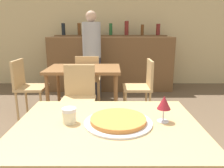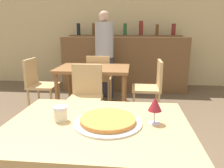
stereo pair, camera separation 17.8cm
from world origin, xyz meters
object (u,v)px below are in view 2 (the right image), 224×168
object	(u,v)px
cheese_shaker	(61,114)
wine_glass	(155,105)
person_standing	(105,52)
chair_far_side_left	(38,82)
pizza_tray	(108,121)
chair_far_side_right	(151,85)
chair_far_side_front	(86,94)
chair_far_side_back	(99,76)

from	to	relation	value
cheese_shaker	wine_glass	world-z (taller)	wine_glass
cheese_shaker	person_standing	xyz separation A→B (m)	(-0.13, 2.91, 0.08)
chair_far_side_left	pizza_tray	world-z (taller)	chair_far_side_left
chair_far_side_right	person_standing	size ratio (longest dim) A/B	0.54
chair_far_side_left	pizza_tray	distance (m)	2.29
chair_far_side_right	cheese_shaker	xyz separation A→B (m)	(-0.69, -1.87, 0.28)
chair_far_side_front	cheese_shaker	xyz separation A→B (m)	(0.15, -1.34, 0.28)
pizza_tray	wine_glass	bearing A→B (deg)	6.70
chair_far_side_left	person_standing	size ratio (longest dim) A/B	0.54
pizza_tray	chair_far_side_front	bearing A→B (deg)	107.94
chair_far_side_back	wine_glass	distance (m)	2.52
chair_far_side_back	person_standing	distance (m)	0.62
chair_far_side_right	chair_far_side_back	bearing A→B (deg)	-122.50
pizza_tray	wine_glass	size ratio (longest dim) A/B	2.49
chair_far_side_right	cheese_shaker	world-z (taller)	chair_far_side_right
chair_far_side_left	person_standing	bearing A→B (deg)	-39.72
chair_far_side_front	cheese_shaker	bearing A→B (deg)	-83.51
chair_far_side_back	person_standing	bearing A→B (deg)	-92.91
chair_far_side_back	chair_far_side_right	world-z (taller)	same
chair_far_side_right	wine_glass	xyz separation A→B (m)	(-0.13, -1.86, 0.35)
chair_far_side_right	person_standing	xyz separation A→B (m)	(-0.81, 1.04, 0.36)
chair_far_side_back	chair_far_side_front	bearing A→B (deg)	90.00
person_standing	chair_far_side_front	bearing A→B (deg)	-90.94
chair_far_side_left	wine_glass	world-z (taller)	wine_glass
chair_far_side_back	wine_glass	size ratio (longest dim) A/B	5.42
chair_far_side_back	cheese_shaker	bearing A→B (deg)	93.62
chair_far_side_front	cheese_shaker	distance (m)	1.38
person_standing	wine_glass	world-z (taller)	person_standing
chair_far_side_back	wine_glass	xyz separation A→B (m)	(0.71, -2.39, 0.35)
pizza_tray	wine_glass	distance (m)	0.29
chair_far_side_back	chair_far_side_left	xyz separation A→B (m)	(-0.84, -0.53, 0.00)
chair_far_side_front	wine_glass	bearing A→B (deg)	-61.89
chair_far_side_front	wine_glass	world-z (taller)	wine_glass
chair_far_side_front	chair_far_side_back	bearing A→B (deg)	90.00
chair_far_side_left	chair_far_side_front	bearing A→B (deg)	-122.50
chair_far_side_front	chair_far_side_left	size ratio (longest dim) A/B	1.00
chair_far_side_back	cheese_shaker	size ratio (longest dim) A/B	9.67
pizza_tray	person_standing	size ratio (longest dim) A/B	0.25
chair_far_side_front	pizza_tray	bearing A→B (deg)	-72.06
chair_far_side_front	chair_far_side_left	world-z (taller)	same
person_standing	chair_far_side_right	bearing A→B (deg)	-52.00
cheese_shaker	chair_far_side_front	bearing A→B (deg)	96.49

